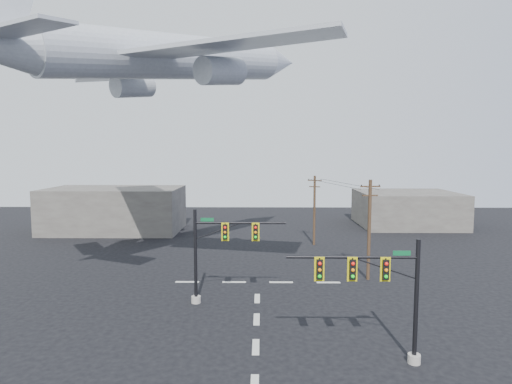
{
  "coord_description": "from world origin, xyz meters",
  "views": [
    {
      "loc": [
        0.31,
        -23.35,
        11.17
      ],
      "look_at": [
        -0.05,
        5.0,
        8.39
      ],
      "focal_mm": 30.0,
      "sensor_mm": 36.0,
      "label": 1
    }
  ],
  "objects_px": {
    "utility_pole_a": "(369,228)",
    "airliner": "(175,58)",
    "utility_pole_b": "(314,209)",
    "signal_mast_far": "(215,253)",
    "signal_mast_near": "(384,294)"
  },
  "relations": [
    {
      "from": "utility_pole_a",
      "to": "utility_pole_b",
      "type": "xyz_separation_m",
      "value": [
        -3.03,
        13.58,
        -0.25
      ]
    },
    {
      "from": "utility_pole_a",
      "to": "airliner",
      "type": "distance_m",
      "value": 21.83
    },
    {
      "from": "utility_pole_b",
      "to": "airliner",
      "type": "bearing_deg",
      "value": -114.17
    },
    {
      "from": "utility_pole_a",
      "to": "utility_pole_b",
      "type": "distance_m",
      "value": 13.91
    },
    {
      "from": "signal_mast_far",
      "to": "airliner",
      "type": "xyz_separation_m",
      "value": [
        -3.88,
        6.07,
        15.1
      ]
    },
    {
      "from": "signal_mast_far",
      "to": "utility_pole_a",
      "type": "distance_m",
      "value": 13.97
    },
    {
      "from": "utility_pole_a",
      "to": "airliner",
      "type": "relative_size",
      "value": 0.3
    },
    {
      "from": "signal_mast_far",
      "to": "airliner",
      "type": "relative_size",
      "value": 0.24
    },
    {
      "from": "airliner",
      "to": "signal_mast_near",
      "type": "bearing_deg",
      "value": -97.52
    },
    {
      "from": "utility_pole_a",
      "to": "utility_pole_b",
      "type": "height_order",
      "value": "utility_pole_a"
    },
    {
      "from": "signal_mast_near",
      "to": "airliner",
      "type": "height_order",
      "value": "airliner"
    },
    {
      "from": "utility_pole_a",
      "to": "utility_pole_b",
      "type": "bearing_deg",
      "value": 97.35
    },
    {
      "from": "signal_mast_near",
      "to": "utility_pole_b",
      "type": "xyz_separation_m",
      "value": [
        -0.09,
        28.3,
        0.52
      ]
    },
    {
      "from": "airliner",
      "to": "utility_pole_b",
      "type": "bearing_deg",
      "value": -4.99
    },
    {
      "from": "signal_mast_near",
      "to": "utility_pole_b",
      "type": "bearing_deg",
      "value": 90.19
    }
  ]
}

